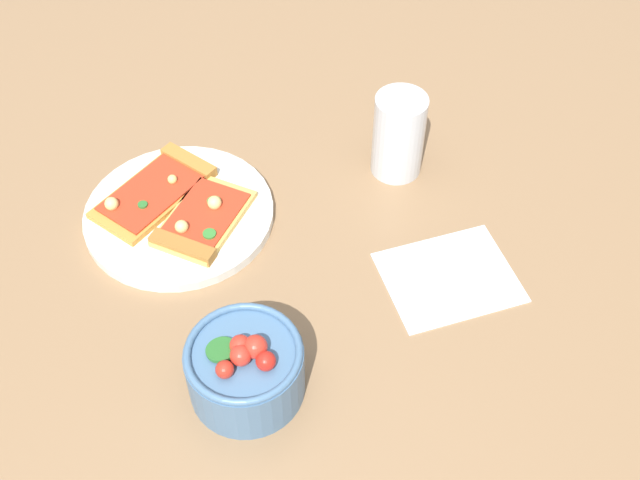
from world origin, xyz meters
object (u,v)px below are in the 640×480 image
at_px(salad_bowl, 245,368).
at_px(soda_glass, 398,137).
at_px(pizza_slice_near, 158,189).
at_px(pizza_slice_far, 201,222).
at_px(paper_napkin, 449,277).
at_px(plate, 179,214).

height_order(salad_bowl, soda_glass, soda_glass).
relative_size(pizza_slice_near, soda_glass, 1.50).
height_order(pizza_slice_far, salad_bowl, salad_bowl).
xyz_separation_m(pizza_slice_far, paper_napkin, (-0.23, 0.21, -0.02)).
xyz_separation_m(plate, salad_bowl, (0.03, 0.27, 0.03)).
bearing_deg(pizza_slice_far, soda_glass, 175.94).
bearing_deg(soda_glass, pizza_slice_near, -18.43).
relative_size(plate, pizza_slice_near, 1.37).
height_order(salad_bowl, paper_napkin, salad_bowl).
height_order(pizza_slice_near, paper_napkin, pizza_slice_near).
bearing_deg(soda_glass, pizza_slice_far, -4.06).
xyz_separation_m(pizza_slice_near, paper_napkin, (-0.26, 0.29, -0.02)).
relative_size(pizza_slice_far, salad_bowl, 1.25).
height_order(plate, salad_bowl, salad_bowl).
xyz_separation_m(plate, soda_glass, (-0.29, 0.06, 0.05)).
bearing_deg(salad_bowl, plate, -96.69).
relative_size(pizza_slice_near, salad_bowl, 1.42).
relative_size(salad_bowl, paper_napkin, 0.80).
bearing_deg(paper_napkin, salad_bowl, 3.68).
xyz_separation_m(pizza_slice_far, soda_glass, (-0.28, 0.02, 0.04)).
xyz_separation_m(soda_glass, paper_napkin, (0.05, 0.19, -0.05)).
bearing_deg(salad_bowl, paper_napkin, -176.32).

